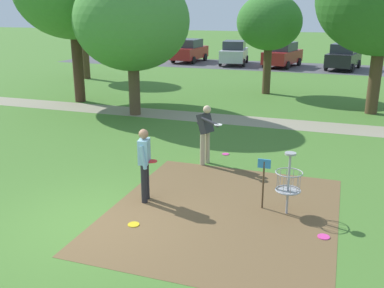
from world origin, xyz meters
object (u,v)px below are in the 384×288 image
Objects in this scene: frisbee_mid_grass at (134,225)px; parked_car_center_right at (283,55)px; parked_car_rightmost at (344,57)px; disc_golf_basket at (286,181)px; frisbee_near_basket at (226,154)px; parked_car_leftmost at (189,51)px; frisbee_by_tee at (324,237)px; tree_mid_right at (132,21)px; player_foreground_watching at (145,161)px; parked_car_center_left at (234,53)px; tree_near_left at (82,7)px; tree_mid_left at (269,23)px; player_throwing at (206,131)px.

parked_car_center_right is at bearing 91.47° from frisbee_mid_grass.
parked_car_rightmost is at bearing 82.11° from frisbee_mid_grass.
frisbee_near_basket is at bearing 122.67° from disc_golf_basket.
parked_car_rightmost is at bearing -0.68° from parked_car_center_right.
frisbee_mid_grass is 28.80m from parked_car_leftmost.
frisbee_by_tee is 12.08m from tree_mid_right.
player_foreground_watching is 0.39× the size of parked_car_center_left.
frisbee_mid_grass is at bearing -55.53° from tree_near_left.
parked_car_center_left is (-8.22, 26.23, 0.91)m from frisbee_by_tee.
frisbee_by_tee is 15.57m from tree_mid_left.
disc_golf_basket is at bearing -82.04° from parked_car_center_right.
tree_mid_right is at bearing -77.59° from parked_car_leftmost.
parked_car_center_right is at bearing 90.93° from player_foreground_watching.
player_foreground_watching is 2.89m from player_throwing.
frisbee_by_tee is 22.60m from tree_near_left.
parked_car_center_left reaches higher than frisbee_mid_grass.
frisbee_by_tee is 29.42m from parked_car_leftmost.
frisbee_mid_grass is 0.05× the size of parked_car_center_right.
tree_mid_left is at bearing -6.81° from tree_near_left.
tree_mid_right is 1.34× the size of parked_car_leftmost.
parked_car_leftmost is at bearing 176.27° from parked_car_rightmost.
frisbee_mid_grass is at bearing -80.54° from parked_car_center_left.
frisbee_by_tee is 0.05× the size of parked_car_rightmost.
frisbee_mid_grass is 27.01m from parked_car_rightmost.
tree_mid_left is (-0.24, 11.43, 2.58)m from player_throwing.
tree_near_left is at bearing 133.33° from disc_golf_basket.
parked_car_center_right reaches higher than player_throwing.
tree_mid_right is (-8.05, 8.19, 3.76)m from frisbee_by_tee.
parked_car_center_left is at bearing 106.11° from disc_golf_basket.
player_foreground_watching is at bearing -54.20° from tree_near_left.
parked_car_center_left is 3.81m from parked_car_center_right.
tree_near_left is at bearing -106.34° from parked_car_leftmost.
disc_golf_basket is at bearing -78.61° from tree_mid_left.
frisbee_by_tee is (0.88, -0.83, -0.74)m from disc_golf_basket.
parked_car_leftmost is at bearing 107.19° from player_foreground_watching.
tree_mid_right reaches higher than frisbee_near_basket.
parked_car_rightmost is at bearing 32.98° from tree_near_left.
frisbee_by_tee is 0.05× the size of parked_car_center_right.
parked_car_leftmost is at bearing 174.54° from parked_car_center_right.
frisbee_by_tee is at bearing -80.39° from parked_car_center_right.
parked_car_rightmost is (3.09, 21.70, 0.91)m from frisbee_near_basket.
tree_mid_right is 18.44m from parked_car_center_right.
parked_car_center_right reaches higher than player_foreground_watching.
tree_mid_right is (-4.95, 3.90, 3.76)m from frisbee_near_basket.
disc_golf_basket is 25.46m from parked_car_center_right.
disc_golf_basket is 0.81× the size of player_throwing.
tree_mid_left is (0.32, 14.26, 2.60)m from player_foreground_watching.
frisbee_mid_grass is at bearing -72.99° from parked_car_leftmost.
disc_golf_basket is 6.59× the size of frisbee_near_basket.
frisbee_by_tee is at bearing -43.11° from disc_golf_basket.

